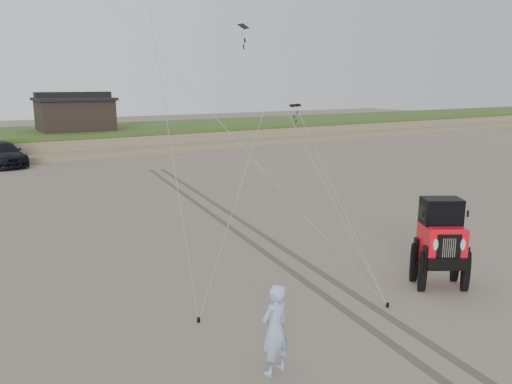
% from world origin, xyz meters
% --- Properties ---
extents(ground, '(160.00, 160.00, 0.00)m').
position_xyz_m(ground, '(0.00, 0.00, 0.00)').
color(ground, '#6B6054').
rests_on(ground, ground).
extents(dune_ridge, '(160.00, 14.25, 1.73)m').
position_xyz_m(dune_ridge, '(0.00, 37.50, 0.82)').
color(dune_ridge, '#7A6B54').
rests_on(dune_ridge, ground).
extents(cabin, '(6.40, 5.40, 3.35)m').
position_xyz_m(cabin, '(2.00, 37.00, 3.24)').
color(cabin, black).
rests_on(cabin, dune_ridge).
extents(truck_c, '(3.24, 6.12, 1.69)m').
position_xyz_m(truck_c, '(-4.67, 30.31, 0.84)').
color(truck_c, black).
rests_on(truck_c, ground).
extents(jeep, '(4.94, 6.00, 2.07)m').
position_xyz_m(jeep, '(3.78, -0.64, 1.04)').
color(jeep, red).
rests_on(jeep, ground).
extents(man, '(0.78, 0.60, 1.91)m').
position_xyz_m(man, '(-2.73, -1.80, 0.95)').
color(man, '#8BA5D7').
rests_on(man, ground).
extents(stake_main, '(0.08, 0.08, 0.12)m').
position_xyz_m(stake_main, '(-3.10, 1.01, 0.06)').
color(stake_main, black).
rests_on(stake_main, ground).
extents(stake_aux, '(0.08, 0.08, 0.12)m').
position_xyz_m(stake_aux, '(1.50, -0.86, 0.06)').
color(stake_aux, black).
rests_on(stake_aux, ground).
extents(tire_tracks, '(5.22, 29.74, 0.01)m').
position_xyz_m(tire_tracks, '(2.00, 8.00, 0.00)').
color(tire_tracks, '#4C443D').
rests_on(tire_tracks, ground).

